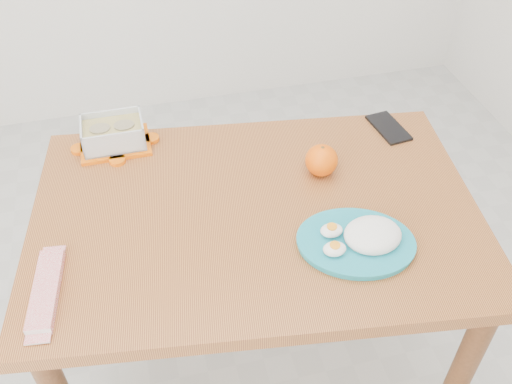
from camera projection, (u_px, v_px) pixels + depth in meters
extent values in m
cube|color=#AD6C31|center=(256.00, 215.00, 1.45)|extent=(1.21, 0.89, 0.04)
cylinder|color=brown|center=(456.00, 383.00, 1.51)|extent=(0.06, 0.06, 0.71)
cylinder|color=brown|center=(96.00, 241.00, 1.89)|extent=(0.06, 0.06, 0.71)
cylinder|color=brown|center=(390.00, 217.00, 1.97)|extent=(0.06, 0.06, 0.71)
cube|color=#EE6207|center=(115.00, 144.00, 1.62)|extent=(0.19, 0.15, 0.01)
cube|color=silver|center=(113.00, 132.00, 1.60)|extent=(0.17, 0.12, 0.07)
cube|color=tan|center=(113.00, 134.00, 1.60)|extent=(0.16, 0.11, 0.05)
cylinder|color=#928560|center=(100.00, 131.00, 1.58)|extent=(0.06, 0.06, 0.02)
cylinder|color=#928560|center=(124.00, 128.00, 1.59)|extent=(0.06, 0.06, 0.02)
sphere|color=#FF6105|center=(321.00, 160.00, 1.51)|extent=(0.09, 0.09, 0.09)
cylinder|color=teal|center=(356.00, 243.00, 1.34)|extent=(0.35, 0.35, 0.02)
ellipsoid|color=silver|center=(373.00, 231.00, 1.32)|extent=(0.17, 0.15, 0.06)
ellipsoid|color=white|center=(331.00, 230.00, 1.34)|extent=(0.06, 0.06, 0.03)
ellipsoid|color=white|center=(335.00, 249.00, 1.30)|extent=(0.06, 0.06, 0.03)
cube|color=red|center=(46.00, 290.00, 1.23)|extent=(0.08, 0.22, 0.02)
cube|color=black|center=(389.00, 128.00, 1.68)|extent=(0.09, 0.16, 0.01)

